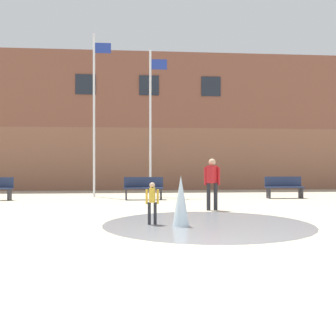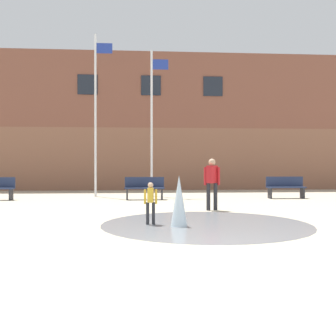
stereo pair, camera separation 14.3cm
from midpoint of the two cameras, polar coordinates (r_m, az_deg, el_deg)
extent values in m
plane|color=#BCB299|center=(5.71, 3.04, -13.60)|extent=(100.00, 100.00, 0.00)
cube|color=brown|center=(24.98, -2.52, 1.21)|extent=(36.00, 6.00, 3.50)
cube|color=brown|center=(25.34, -2.52, 10.04)|extent=(36.00, 6.00, 4.28)
cube|color=#1E232D|center=(22.57, -11.41, 11.79)|extent=(1.10, 0.06, 1.10)
cube|color=#1E232D|center=(22.41, -2.30, 11.88)|extent=(1.10, 0.06, 1.10)
cube|color=#1E232D|center=(22.78, 6.72, 11.68)|extent=(1.10, 0.06, 1.10)
cylinder|color=gray|center=(9.37, 5.95, -8.08)|extent=(4.91, 4.91, 0.01)
cone|color=silver|center=(8.92, 2.07, -4.78)|extent=(0.39, 0.39, 1.16)
cube|color=#28282D|center=(16.85, -21.59, -3.61)|extent=(0.06, 0.40, 0.44)
cube|color=#28282D|center=(15.91, -5.69, -3.82)|extent=(0.06, 0.40, 0.44)
cube|color=#28282D|center=(15.93, -0.64, -3.81)|extent=(0.06, 0.40, 0.44)
cube|color=#232D4C|center=(15.89, -3.17, -2.94)|extent=(1.60, 0.44, 0.05)
cube|color=#232D4C|center=(16.08, -3.18, -2.06)|extent=(1.60, 0.04, 0.42)
cube|color=#28282D|center=(16.99, 14.79, -3.56)|extent=(0.06, 0.40, 0.44)
cube|color=#28282D|center=(17.50, 19.14, -3.46)|extent=(0.06, 0.40, 0.44)
cube|color=#232D4C|center=(17.22, 17.00, -2.70)|extent=(1.60, 0.44, 0.05)
cube|color=#232D4C|center=(17.39, 16.76, -1.89)|extent=(1.60, 0.04, 0.42)
cylinder|color=#28282D|center=(9.21, -2.53, -6.61)|extent=(0.07, 0.07, 0.52)
cylinder|color=#28282D|center=(9.22, -1.68, -6.61)|extent=(0.07, 0.07, 0.52)
cube|color=gold|center=(9.17, -2.10, -3.96)|extent=(0.15, 0.23, 0.33)
sphere|color=tan|center=(9.16, -2.10, -2.50)|extent=(0.13, 0.13, 0.13)
cylinder|color=gold|center=(9.17, -2.92, -4.17)|extent=(0.05, 0.05, 0.34)
cylinder|color=gold|center=(9.18, -1.29, -4.17)|extent=(0.05, 0.05, 0.34)
cylinder|color=#28282D|center=(12.15, 6.22, -4.17)|extent=(0.12, 0.12, 0.84)
cylinder|color=#28282D|center=(12.19, 7.24, -4.16)|extent=(0.12, 0.12, 0.84)
cube|color=red|center=(12.13, 6.73, -0.91)|extent=(0.38, 0.38, 0.54)
sphere|color=tan|center=(12.13, 6.73, 0.86)|extent=(0.21, 0.21, 0.21)
cylinder|color=red|center=(12.09, 5.75, -1.18)|extent=(0.08, 0.08, 0.55)
cylinder|color=red|center=(12.17, 7.70, -1.17)|extent=(0.08, 0.08, 0.55)
cylinder|color=silver|center=(17.89, -10.26, 7.53)|extent=(0.10, 0.10, 7.23)
cube|color=#233893|center=(18.46, -8.98, 16.79)|extent=(0.70, 0.02, 0.45)
cylinder|color=silver|center=(17.76, -2.16, 6.50)|extent=(0.10, 0.10, 6.56)
cube|color=#233893|center=(18.25, -0.87, 14.80)|extent=(0.70, 0.02, 0.45)
camera|label=1|loc=(0.07, -89.67, 0.00)|focal=42.00mm
camera|label=2|loc=(0.07, 90.33, 0.00)|focal=42.00mm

